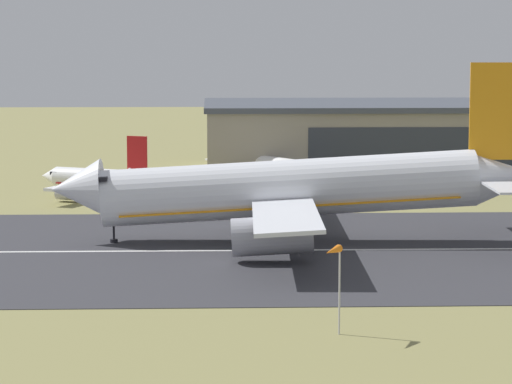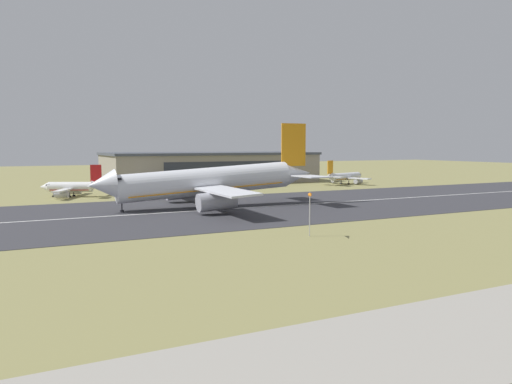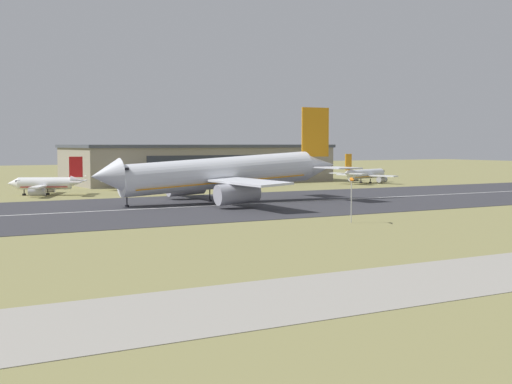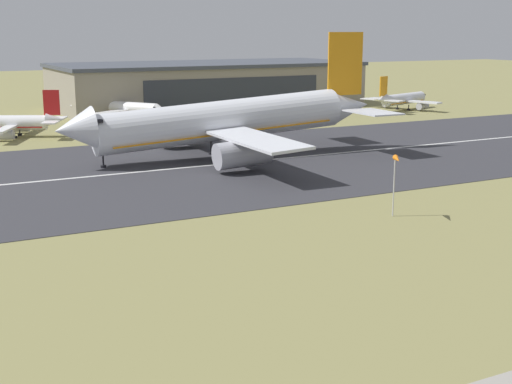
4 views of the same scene
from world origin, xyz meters
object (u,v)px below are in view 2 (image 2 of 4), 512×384
Objects in this scene: airplane_parked_east at (150,181)px; airplane_parked_west at (72,187)px; airplane_landing at (208,182)px; windsock_pole at (310,198)px; airplane_parked_centre at (345,177)px.

airplane_parked_west is at bearing -149.08° from airplane_parked_east.
airplane_landing is 2.69× the size of airplane_parked_west.
airplane_landing reaches higher than airplane_parked_east.
airplane_landing is at bearing -90.95° from airplane_parked_east.
airplane_parked_west is 85.90m from windsock_pole.
airplane_parked_east is at bearing 89.05° from airplane_landing.
airplane_parked_centre is (70.64, 42.48, -3.11)m from airplane_landing.
airplane_parked_centre is 1.02× the size of airplane_parked_east.
airplane_parked_centre is (95.88, 3.32, 0.05)m from airplane_parked_west.
airplane_landing is at bearing -57.20° from airplane_parked_west.
windsock_pole is (-70.50, -85.30, 3.44)m from airplane_parked_centre.
airplane_parked_centre reaches higher than windsock_pole.
windsock_pole is at bearing -72.80° from airplane_parked_west.
airplane_parked_west reaches higher than windsock_pole.
airplane_landing reaches higher than windsock_pole.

